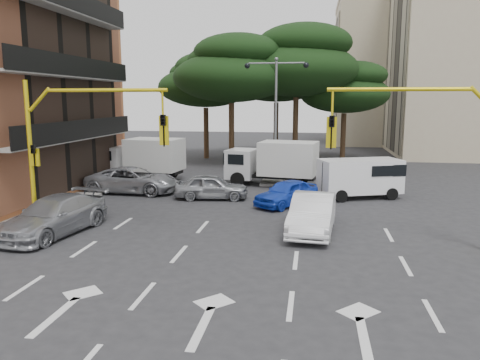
% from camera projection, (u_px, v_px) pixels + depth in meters
% --- Properties ---
extents(ground, '(120.00, 120.00, 0.00)m').
position_uv_depth(ground, '(236.00, 257.00, 15.80)').
color(ground, '#28282B').
rests_on(ground, ground).
extents(median_strip, '(1.40, 6.00, 0.15)m').
position_uv_depth(median_strip, '(275.00, 177.00, 31.36)').
color(median_strip, gray).
rests_on(median_strip, ground).
extents(apartment_beige_far, '(16.20, 12.15, 16.70)m').
position_uv_depth(apartment_beige_far, '(405.00, 72.00, 55.23)').
color(apartment_beige_far, '#BAA88B').
rests_on(apartment_beige_far, ground).
extents(pine_left_near, '(9.15, 9.15, 10.23)m').
position_uv_depth(pine_left_near, '(232.00, 69.00, 36.47)').
color(pine_left_near, '#382616').
rests_on(pine_left_near, ground).
extents(pine_center, '(9.98, 9.98, 11.16)m').
position_uv_depth(pine_center, '(297.00, 61.00, 37.54)').
color(pine_center, '#382616').
rests_on(pine_center, ground).
extents(pine_left_far, '(8.32, 8.32, 9.30)m').
position_uv_depth(pine_left_far, '(206.00, 80.00, 40.94)').
color(pine_left_far, '#382616').
rests_on(pine_left_far, ground).
extents(pine_right, '(7.49, 7.49, 8.37)m').
position_uv_depth(pine_right, '(346.00, 87.00, 39.23)').
color(pine_right, '#382616').
rests_on(pine_right, ground).
extents(pine_back, '(9.15, 9.15, 10.23)m').
position_uv_depth(pine_back, '(277.00, 73.00, 42.83)').
color(pine_back, '#382616').
rests_on(pine_back, ground).
extents(signal_mast_right, '(5.79, 0.37, 6.00)m').
position_uv_depth(signal_mast_right, '(441.00, 140.00, 16.04)').
color(signal_mast_right, yellow).
rests_on(signal_mast_right, ground).
extents(signal_mast_left, '(5.79, 0.37, 6.00)m').
position_uv_depth(signal_mast_left, '(71.00, 135.00, 18.11)').
color(signal_mast_left, yellow).
rests_on(signal_mast_left, ground).
extents(street_lamp_center, '(4.16, 0.36, 7.77)m').
position_uv_depth(street_lamp_center, '(276.00, 96.00, 30.45)').
color(street_lamp_center, slate).
rests_on(street_lamp_center, median_strip).
extents(car_white_hatch, '(2.02, 4.75, 1.52)m').
position_uv_depth(car_white_hatch, '(313.00, 214.00, 18.65)').
color(car_white_hatch, white).
rests_on(car_white_hatch, ground).
extents(car_blue_compact, '(3.45, 3.95, 1.29)m').
position_uv_depth(car_blue_compact, '(287.00, 193.00, 23.36)').
color(car_blue_compact, '#173BC1').
rests_on(car_blue_compact, ground).
extents(car_silver_wagon, '(2.88, 5.33, 1.47)m').
position_uv_depth(car_silver_wagon, '(54.00, 216.00, 18.40)').
color(car_silver_wagon, gray).
rests_on(car_silver_wagon, ground).
extents(car_silver_cross_a, '(5.32, 2.61, 1.46)m').
position_uv_depth(car_silver_cross_a, '(133.00, 180.00, 26.54)').
color(car_silver_cross_a, '#95969C').
rests_on(car_silver_cross_a, ground).
extents(car_silver_cross_b, '(4.05, 2.03, 1.32)m').
position_uv_depth(car_silver_cross_b, '(212.00, 187.00, 24.88)').
color(car_silver_cross_b, gray).
rests_on(car_silver_cross_b, ground).
extents(van_white, '(4.66, 3.26, 2.13)m').
position_uv_depth(van_white, '(360.00, 178.00, 25.14)').
color(van_white, white).
rests_on(van_white, ground).
extents(box_truck_a, '(5.85, 3.02, 2.76)m').
position_uv_depth(box_truck_a, '(141.00, 159.00, 30.51)').
color(box_truck_a, white).
rests_on(box_truck_a, ground).
extents(box_truck_b, '(5.87, 3.22, 2.74)m').
position_uv_depth(box_truck_b, '(272.00, 163.00, 28.63)').
color(box_truck_b, silver).
rests_on(box_truck_b, ground).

